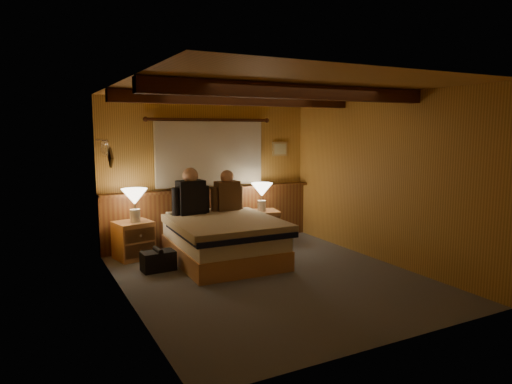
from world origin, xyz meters
TOP-DOWN VIEW (x-y plane):
  - floor at (0.00, 0.00)m, footprint 4.20×4.20m
  - ceiling at (0.00, 0.00)m, footprint 4.20×4.20m
  - wall_back at (0.00, 2.10)m, footprint 3.60×0.00m
  - wall_left at (-1.80, 0.00)m, footprint 0.00×4.20m
  - wall_right at (1.80, 0.00)m, footprint 0.00×4.20m
  - wall_front at (0.00, -2.10)m, footprint 3.60×0.00m
  - wainscot at (0.00, 2.04)m, footprint 3.60×0.23m
  - curtain_window at (0.00, 2.03)m, footprint 2.18×0.09m
  - ceiling_beams at (0.00, 0.15)m, footprint 3.60×1.65m
  - coat_rail at (-1.72, 1.58)m, footprint 0.05×0.55m
  - framed_print at (1.35, 2.08)m, footprint 0.30×0.04m
  - bed at (-0.24, 0.97)m, footprint 1.49×1.88m
  - nightstand_left at (-1.36, 1.69)m, footprint 0.59×0.55m
  - nightstand_right at (0.79, 1.66)m, footprint 0.58×0.54m
  - lamp_left at (-1.34, 1.65)m, footprint 0.37×0.37m
  - lamp_right at (0.75, 1.64)m, footprint 0.36×0.36m
  - person_left at (-0.53, 1.52)m, footprint 0.60×0.26m
  - person_right at (0.09, 1.57)m, footprint 0.54×0.22m
  - duffel_bag at (-1.20, 0.96)m, footprint 0.45×0.29m

SIDE VIEW (x-z plane):
  - floor at x=0.00m, z-range 0.00..0.00m
  - duffel_bag at x=-1.20m, z-range -0.02..0.30m
  - nightstand_right at x=0.79m, z-range 0.00..0.55m
  - nightstand_left at x=-1.36m, z-range 0.00..0.56m
  - bed at x=-0.24m, z-range 0.01..0.64m
  - wainscot at x=0.00m, z-range 0.02..0.96m
  - lamp_right at x=0.75m, z-range 0.64..1.11m
  - person_right at x=0.09m, z-range 0.56..1.22m
  - lamp_left at x=-1.34m, z-range 0.65..1.14m
  - person_left at x=-0.53m, z-range 0.55..1.28m
  - wall_left at x=-1.80m, z-range -0.90..3.30m
  - wall_right at x=1.80m, z-range -0.90..3.30m
  - wall_back at x=0.00m, z-range -0.60..3.00m
  - wall_front at x=0.00m, z-range -0.60..3.00m
  - curtain_window at x=0.00m, z-range 0.96..2.08m
  - framed_print at x=1.35m, z-range 1.43..1.68m
  - coat_rail at x=-1.72m, z-range 1.55..1.79m
  - ceiling_beams at x=0.00m, z-range 2.23..2.39m
  - ceiling at x=0.00m, z-range 2.40..2.40m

